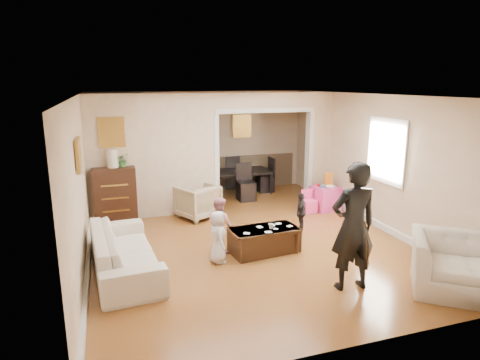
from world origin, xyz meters
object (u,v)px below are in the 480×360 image
object	(u,v)px
dresser	(115,195)
coffee_cup	(271,226)
sofa	(125,251)
dining_table	(238,182)
child_kneel_a	(218,237)
cyan_cup	(323,186)
child_toddler	(301,212)
child_kneel_b	(219,224)
table_lamp	(112,159)
armchair_back	(197,201)
armchair_front	(458,265)
adult_person	(353,227)
coffee_table	(264,240)
play_table	(325,198)

from	to	relation	value
dresser	coffee_cup	size ratio (longest dim) A/B	12.68
sofa	dining_table	distance (m)	4.84
dining_table	child_kneel_a	xyz separation A→B (m)	(-1.58, -3.90, 0.13)
cyan_cup	child_toddler	world-z (taller)	child_toddler
cyan_cup	child_kneel_b	xyz separation A→B (m)	(-2.80, -1.50, -0.09)
table_lamp	child_kneel_a	size ratio (longest dim) A/B	0.42
dining_table	child_toddler	xyz separation A→B (m)	(0.32, -3.00, 0.08)
armchair_back	table_lamp	bearing A→B (deg)	-33.46
armchair_front	dresser	bearing A→B (deg)	171.88
coffee_cup	armchair_front	bearing A→B (deg)	-46.34
sofa	dresser	size ratio (longest dim) A/B	1.94
child_toddler	adult_person	bearing A→B (deg)	33.86
armchair_back	table_lamp	distance (m)	1.94
armchair_back	coffee_table	world-z (taller)	armchair_back
dresser	coffee_cup	bearing A→B (deg)	-44.97
dresser	adult_person	xyz separation A→B (m)	(3.03, -3.93, 0.33)
armchair_front	play_table	distance (m)	3.93
child_kneel_a	armchair_front	bearing A→B (deg)	-120.95
child_kneel_a	child_kneel_b	world-z (taller)	child_kneel_b
play_table	child_kneel_a	world-z (taller)	child_kneel_a
child_kneel_b	child_toddler	xyz separation A→B (m)	(1.75, 0.45, -0.10)
armchair_front	table_lamp	size ratio (longest dim) A/B	3.27
dresser	cyan_cup	distance (m)	4.48
dresser	play_table	xyz separation A→B (m)	(4.54, -0.53, -0.32)
sofa	dresser	distance (m)	2.43
dining_table	child_kneel_b	bearing A→B (deg)	-115.94
armchair_back	child_kneel_a	world-z (taller)	child_kneel_a
play_table	dining_table	bearing A→B (deg)	127.77
sofa	coffee_table	distance (m)	2.29
armchair_back	dining_table	bearing A→B (deg)	-158.02
dresser	adult_person	bearing A→B (deg)	-52.38
armchair_front	child_toddler	xyz separation A→B (m)	(-0.98, 2.82, -0.00)
coffee_cup	cyan_cup	world-z (taller)	cyan_cup
dresser	child_kneel_b	world-z (taller)	dresser
coffee_table	adult_person	bearing A→B (deg)	-65.92
coffee_table	adult_person	size ratio (longest dim) A/B	0.63
armchair_front	coffee_table	bearing A→B (deg)	171.86
armchair_front	coffee_cup	size ratio (longest dim) A/B	12.90
table_lamp	play_table	size ratio (longest dim) A/B	0.67
coffee_table	cyan_cup	bearing A→B (deg)	40.63
armchair_back	dresser	xyz separation A→B (m)	(-1.66, 0.21, 0.23)
child_kneel_b	cyan_cup	bearing A→B (deg)	-89.00
coffee_table	child_toddler	bearing A→B (deg)	35.54
armchair_back	armchair_front	distance (m)	5.04
adult_person	child_kneel_a	size ratio (longest dim) A/B	2.12
table_lamp	dining_table	xyz separation A→B (m)	(3.07, 1.37, -1.04)
dresser	child_toddler	distance (m)	3.77
coffee_table	cyan_cup	xyz separation A→B (m)	(2.10, 1.80, 0.35)
sofa	child_kneel_a	size ratio (longest dim) A/B	2.63
coffee_table	adult_person	distance (m)	1.83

